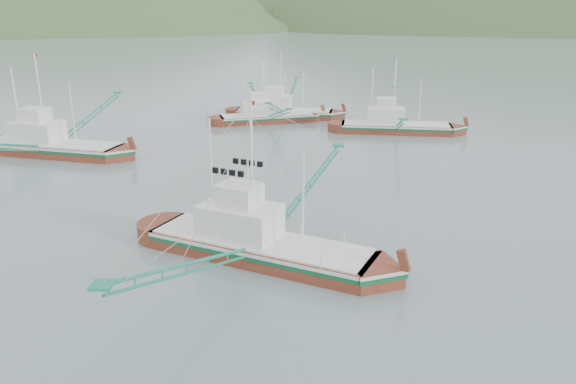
{
  "coord_description": "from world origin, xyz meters",
  "views": [
    {
      "loc": [
        1.15,
        -31.46,
        15.75
      ],
      "look_at": [
        0.0,
        6.0,
        3.2
      ],
      "focal_mm": 35.0,
      "sensor_mm": 36.0,
      "label": 1
    }
  ],
  "objects_px": {
    "bg_boat_right": "(395,121)",
    "bg_boat_extra": "(283,107)",
    "bg_boat_left": "(49,136)",
    "bg_boat_far": "(266,109)",
    "main_boat": "(258,225)"
  },
  "relations": [
    {
      "from": "bg_boat_far",
      "to": "bg_boat_left",
      "type": "height_order",
      "value": "bg_boat_left"
    },
    {
      "from": "bg_boat_far",
      "to": "bg_boat_left",
      "type": "bearing_deg",
      "value": -157.2
    },
    {
      "from": "bg_boat_right",
      "to": "bg_boat_far",
      "type": "height_order",
      "value": "bg_boat_right"
    },
    {
      "from": "bg_boat_far",
      "to": "bg_boat_extra",
      "type": "relative_size",
      "value": 0.93
    },
    {
      "from": "bg_boat_left",
      "to": "bg_boat_extra",
      "type": "height_order",
      "value": "bg_boat_left"
    },
    {
      "from": "bg_boat_right",
      "to": "bg_boat_extra",
      "type": "relative_size",
      "value": 1.0
    },
    {
      "from": "bg_boat_extra",
      "to": "bg_boat_right",
      "type": "bearing_deg",
      "value": -26.68
    },
    {
      "from": "bg_boat_extra",
      "to": "bg_boat_left",
      "type": "bearing_deg",
      "value": -131.05
    },
    {
      "from": "bg_boat_right",
      "to": "bg_boat_left",
      "type": "bearing_deg",
      "value": -156.47
    },
    {
      "from": "bg_boat_extra",
      "to": "bg_boat_far",
      "type": "bearing_deg",
      "value": -113.08
    },
    {
      "from": "bg_boat_right",
      "to": "bg_boat_extra",
      "type": "distance_m",
      "value": 17.79
    },
    {
      "from": "bg_boat_far",
      "to": "bg_boat_left",
      "type": "distance_m",
      "value": 29.27
    },
    {
      "from": "main_boat",
      "to": "bg_boat_far",
      "type": "relative_size",
      "value": 1.12
    },
    {
      "from": "bg_boat_right",
      "to": "bg_boat_far",
      "type": "relative_size",
      "value": 1.08
    },
    {
      "from": "main_boat",
      "to": "bg_boat_far",
      "type": "distance_m",
      "value": 44.49
    }
  ]
}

